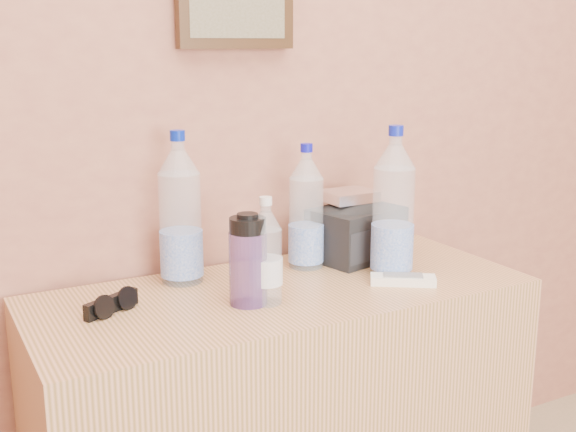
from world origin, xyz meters
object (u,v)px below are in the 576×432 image
object	(u,v)px
pet_small	(266,257)
foil_packet	(349,196)
pet_large_d	(393,210)
pet_large_c	(306,213)
pet_large_b	(180,216)
toiletry_bag	(356,230)
nalgene_bottle	(248,260)
dresser	(283,429)
ac_remote	(403,280)
sunglasses	(111,304)

from	to	relation	value
pet_small	foil_packet	size ratio (longest dim) A/B	1.84
pet_small	foil_packet	world-z (taller)	pet_small
pet_large_d	foil_packet	xyz separation A→B (m)	(-0.01, 0.18, 0.00)
pet_large_c	pet_small	bearing A→B (deg)	-137.80
pet_large_b	toiletry_bag	distance (m)	0.48
nalgene_bottle	dresser	bearing A→B (deg)	25.09
pet_large_d	pet_large_b	bearing A→B (deg)	157.59
pet_large_d	pet_small	xyz separation A→B (m)	(-0.36, -0.03, -0.06)
dresser	ac_remote	bearing A→B (deg)	-22.09
dresser	ac_remote	size ratio (longest dim) A/B	7.61
pet_large_b	sunglasses	world-z (taller)	pet_large_b
pet_large_c	foil_packet	size ratio (longest dim) A/B	2.44
foil_packet	pet_large_c	bearing A→B (deg)	-172.32
dresser	pet_large_d	bearing A→B (deg)	-6.74
pet_large_b	ac_remote	bearing A→B (deg)	-30.73
pet_large_c	foil_packet	distance (m)	0.14
pet_large_c	sunglasses	world-z (taller)	pet_large_c
pet_large_d	ac_remote	distance (m)	0.17
pet_large_c	nalgene_bottle	distance (m)	0.31
dresser	pet_large_c	world-z (taller)	pet_large_c
sunglasses	toiletry_bag	distance (m)	0.69
nalgene_bottle	toiletry_bag	distance (m)	0.44
foil_packet	pet_small	bearing A→B (deg)	-149.13
toiletry_bag	sunglasses	bearing A→B (deg)	173.79
nalgene_bottle	sunglasses	size ratio (longest dim) A/B	1.47
pet_small	pet_large_c	bearing A→B (deg)	42.20
dresser	pet_small	size ratio (longest dim) A/B	4.89
pet_large_d	toiletry_bag	distance (m)	0.18
sunglasses	foil_packet	xyz separation A→B (m)	(0.67, 0.10, 0.15)
toiletry_bag	foil_packet	world-z (taller)	foil_packet
sunglasses	toiletry_bag	size ratio (longest dim) A/B	0.61
pet_large_b	nalgene_bottle	distance (m)	0.23
nalgene_bottle	toiletry_bag	size ratio (longest dim) A/B	0.90
pet_small	pet_large_d	bearing A→B (deg)	5.09
foil_packet	dresser	bearing A→B (deg)	-152.49
pet_large_b	pet_large_c	distance (m)	0.32
pet_large_b	nalgene_bottle	bearing A→B (deg)	-70.92
pet_large_d	pet_large_c	bearing A→B (deg)	134.36
ac_remote	toiletry_bag	size ratio (longest dim) A/B	0.67
nalgene_bottle	toiletry_bag	world-z (taller)	nalgene_bottle
dresser	ac_remote	xyz separation A→B (m)	(0.27, -0.11, 0.38)
pet_large_b	nalgene_bottle	size ratio (longest dim) A/B	1.79
pet_small	sunglasses	size ratio (longest dim) A/B	1.72
dresser	nalgene_bottle	world-z (taller)	nalgene_bottle
pet_small	ac_remote	size ratio (longest dim) A/B	1.56
pet_small	ac_remote	world-z (taller)	pet_small
ac_remote	toiletry_bag	bearing A→B (deg)	118.36
dresser	pet_small	distance (m)	0.48
pet_small	sunglasses	xyz separation A→B (m)	(-0.32, 0.11, -0.09)
sunglasses	ac_remote	distance (m)	0.68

